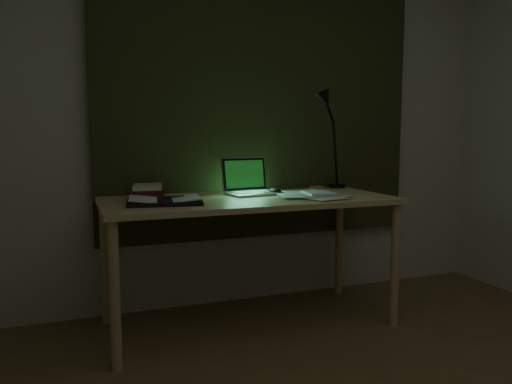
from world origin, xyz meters
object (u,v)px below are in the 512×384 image
laptop (253,176)px  book_stack (148,191)px  loose_papers (309,194)px  open_textbook (165,200)px  desk_lamp (338,144)px  desk (249,262)px

laptop → book_stack: bearing=167.3°
book_stack → loose_papers: (0.94, -0.22, -0.03)m
open_textbook → laptop: bearing=27.0°
laptop → desk_lamp: bearing=5.3°
desk → open_textbook: open_textbook is taller
desk → loose_papers: (0.38, -0.04, 0.40)m
desk → desk_lamp: 1.07m
laptop → open_textbook: 0.63m
laptop → desk_lamp: size_ratio=0.58×
desk → book_stack: 0.73m
book_stack → desk: bearing=-17.9°
loose_papers → desk_lamp: 0.59m
book_stack → open_textbook: bearing=-78.5°
open_textbook → loose_papers: (0.89, 0.03, -0.01)m
open_textbook → loose_papers: open_textbook is taller
desk_lamp → open_textbook: bearing=-178.9°
open_textbook → book_stack: book_stack is taller
open_textbook → desk_lamp: bearing=24.3°
open_textbook → desk: bearing=15.8°
open_textbook → loose_papers: size_ratio=1.04×
desk → book_stack: bearing=162.1°
loose_papers → desk_lamp: size_ratio=0.62×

